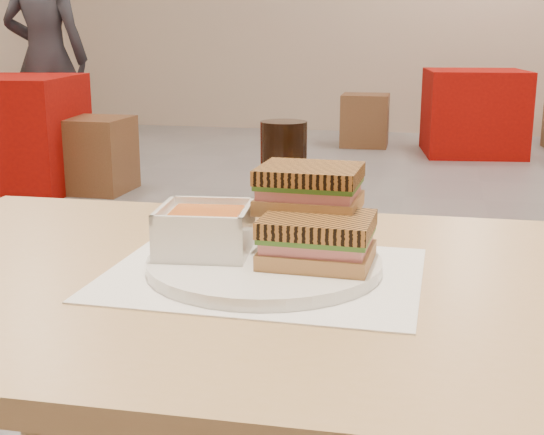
% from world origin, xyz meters
% --- Properties ---
extents(main_table, '(1.22, 0.73, 0.75)m').
position_xyz_m(main_table, '(0.05, -2.02, 0.64)').
color(main_table, tan).
rests_on(main_table, ground).
extents(tray_liner, '(0.39, 0.30, 0.00)m').
position_xyz_m(tray_liner, '(0.00, -2.01, 0.75)').
color(tray_liner, white).
rests_on(tray_liner, main_table).
extents(plate, '(0.29, 0.29, 0.02)m').
position_xyz_m(plate, '(0.00, -2.00, 0.76)').
color(plate, white).
rests_on(plate, tray_liner).
extents(soup_bowl, '(0.13, 0.13, 0.06)m').
position_xyz_m(soup_bowl, '(-0.08, -1.99, 0.79)').
color(soup_bowl, white).
rests_on(soup_bowl, plate).
extents(panini_lower, '(0.14, 0.11, 0.06)m').
position_xyz_m(panini_lower, '(0.07, -2.00, 0.80)').
color(panini_lower, '#B28547').
rests_on(panini_lower, plate).
extents(panini_upper, '(0.13, 0.11, 0.06)m').
position_xyz_m(panini_upper, '(0.05, -1.94, 0.85)').
color(panini_upper, '#B28547').
rests_on(panini_upper, panini_lower).
extents(cola_glass, '(0.07, 0.07, 0.16)m').
position_xyz_m(cola_glass, '(-0.03, -1.74, 0.83)').
color(cola_glass, black).
rests_on(cola_glass, main_table).
extents(bg_table_0, '(0.97, 0.97, 0.75)m').
position_xyz_m(bg_table_0, '(-2.58, 1.51, 0.38)').
color(bg_table_0, '#970903').
rests_on(bg_table_0, ground).
extents(bg_table_2, '(0.91, 0.91, 0.72)m').
position_xyz_m(bg_table_2, '(0.48, 3.75, 0.36)').
color(bg_table_2, '#970903').
rests_on(bg_table_2, ground).
extents(bg_chair_0r, '(0.44, 0.44, 0.49)m').
position_xyz_m(bg_chair_0r, '(-2.01, 1.60, 0.24)').
color(bg_chair_0r, brown).
rests_on(bg_chair_0r, ground).
extents(bg_chair_2l, '(0.44, 0.44, 0.48)m').
position_xyz_m(bg_chair_2l, '(-0.48, 3.98, 0.24)').
color(bg_chair_2l, brown).
rests_on(bg_chair_2l, ground).
extents(patron_a, '(0.65, 0.45, 1.69)m').
position_xyz_m(patron_a, '(-2.59, 2.08, 0.84)').
color(patron_a, black).
rests_on(patron_a, ground).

